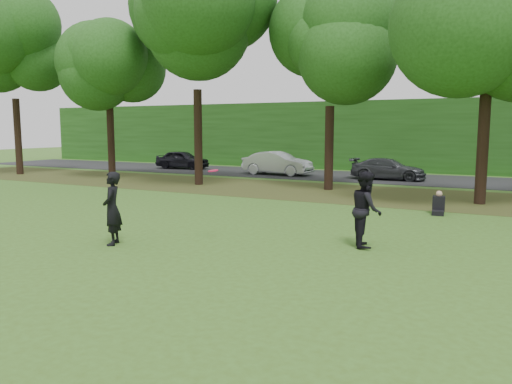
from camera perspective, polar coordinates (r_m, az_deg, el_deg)
ground at (r=11.36m, az=-0.85°, el=-8.30°), size 120.00×120.00×0.00m
leaf_litter at (r=23.41m, az=14.47°, el=-0.39°), size 60.00×7.00×0.01m
street at (r=31.20m, az=17.83°, el=1.38°), size 70.00×7.00×0.02m
far_hedge at (r=36.99m, az=19.59°, el=6.05°), size 70.00×3.00×5.00m
player_left at (r=13.59m, az=-16.11°, el=-1.82°), size 0.75×0.84×1.93m
player_right at (r=13.16m, az=12.49°, el=-1.92°), size 1.03×1.15×1.96m
parked_cars at (r=29.89m, az=18.41°, el=2.45°), size 37.62×4.14×1.51m
frisbee at (r=13.13m, az=-4.93°, el=2.44°), size 0.31×0.31×0.07m
seated_person at (r=18.97m, az=20.14°, el=-1.45°), size 0.48×0.77×0.83m
tree_line at (r=23.71m, az=14.23°, el=18.76°), size 55.30×7.90×12.31m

